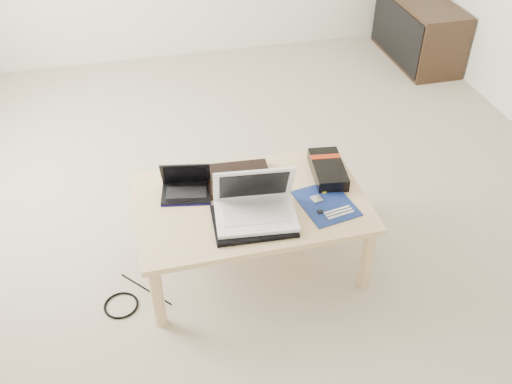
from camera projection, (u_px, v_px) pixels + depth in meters
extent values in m
plane|color=#ADA08C|center=(249.00, 193.00, 3.41)|extent=(4.00, 4.00, 0.00)
cube|color=silver|center=(501.00, 318.00, 1.05)|extent=(4.00, 0.10, 2.60)
cube|color=#E1C087|center=(251.00, 203.00, 2.74)|extent=(1.10, 0.70, 0.03)
cylinder|color=#E1C087|center=(158.00, 296.00, 2.54)|extent=(0.06, 0.06, 0.37)
cylinder|color=#E1C087|center=(367.00, 258.00, 2.73)|extent=(0.06, 0.06, 0.37)
cylinder|color=#E1C087|center=(145.00, 212.00, 2.99)|extent=(0.06, 0.06, 0.37)
cylinder|color=#E1C087|center=(325.00, 184.00, 3.18)|extent=(0.06, 0.06, 0.37)
cube|color=#392617|center=(419.00, 30.00, 4.69)|extent=(0.40, 0.90, 0.50)
cube|color=black|center=(396.00, 33.00, 4.65)|extent=(0.02, 0.86, 0.44)
cube|color=black|center=(239.00, 179.00, 2.84)|extent=(0.33, 0.28, 0.03)
cube|color=black|center=(186.00, 193.00, 2.76)|extent=(0.26, 0.21, 0.01)
cube|color=black|center=(186.00, 192.00, 2.75)|extent=(0.21, 0.12, 0.00)
cube|color=black|center=(186.00, 200.00, 2.70)|extent=(0.06, 0.03, 0.00)
cube|color=black|center=(186.00, 174.00, 2.75)|extent=(0.25, 0.11, 0.15)
cube|color=black|center=(186.00, 175.00, 2.74)|extent=(0.21, 0.09, 0.12)
cube|color=#0B0B3F|center=(186.00, 205.00, 2.70)|extent=(0.24, 0.05, 0.01)
cube|color=black|center=(260.00, 205.00, 2.69)|extent=(0.29, 0.24, 0.01)
cube|color=white|center=(260.00, 204.00, 2.69)|extent=(0.23, 0.19, 0.00)
cube|color=silver|center=(280.00, 190.00, 2.77)|extent=(0.07, 0.21, 0.02)
cube|color=#A2A3A8|center=(280.00, 189.00, 2.77)|extent=(0.05, 0.17, 0.00)
cube|color=black|center=(254.00, 221.00, 2.60)|extent=(0.39, 0.29, 0.02)
cube|color=white|center=(256.00, 215.00, 2.60)|extent=(0.39, 0.29, 0.02)
cube|color=white|center=(256.00, 214.00, 2.59)|extent=(0.31, 0.17, 0.00)
cube|color=white|center=(259.00, 228.00, 2.52)|extent=(0.08, 0.04, 0.00)
cube|color=white|center=(254.00, 184.00, 2.58)|extent=(0.38, 0.15, 0.23)
cube|color=black|center=(254.00, 185.00, 2.58)|extent=(0.32, 0.12, 0.18)
cube|color=#0C1A4E|center=(326.00, 203.00, 2.71)|extent=(0.28, 0.33, 0.01)
cube|color=silver|center=(317.00, 199.00, 2.72)|extent=(0.06, 0.06, 0.01)
cube|color=yellow|center=(329.00, 188.00, 2.79)|extent=(0.10, 0.03, 0.01)
cube|color=yellow|center=(331.00, 190.00, 2.77)|extent=(0.10, 0.03, 0.01)
cube|color=silver|center=(337.00, 210.00, 2.66)|extent=(0.14, 0.03, 0.01)
cube|color=silver|center=(339.00, 212.00, 2.65)|extent=(0.14, 0.03, 0.01)
cube|color=silver|center=(341.00, 215.00, 2.63)|extent=(0.14, 0.03, 0.01)
cube|color=black|center=(320.00, 212.00, 2.65)|extent=(0.03, 0.03, 0.01)
cube|color=black|center=(328.00, 169.00, 2.87)|extent=(0.19, 0.32, 0.07)
cube|color=#97280D|center=(326.00, 156.00, 2.90)|extent=(0.16, 0.06, 0.00)
torus|color=black|center=(240.00, 202.00, 2.71)|extent=(0.12, 0.12, 0.01)
torus|color=black|center=(121.00, 305.00, 2.73)|extent=(0.20, 0.20, 0.01)
cylinder|color=black|center=(146.00, 289.00, 2.81)|extent=(0.22, 0.26, 0.01)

